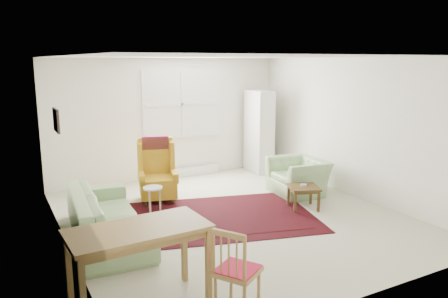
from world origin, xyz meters
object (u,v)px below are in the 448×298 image
desk (140,268)px  armchair (298,173)px  stool (153,199)px  wingback_chair (157,170)px  sofa (107,207)px  coffee_table (303,197)px  desk_chair (237,269)px  cabinet (259,132)px

desk → armchair: bearing=31.9°
stool → desk: (-1.07, -2.68, 0.22)m
wingback_chair → stool: bearing=-103.5°
sofa → coffee_table: 3.22m
sofa → wingback_chair: 1.73m
sofa → wingback_chair: wingback_chair is taller
stool → desk_chair: 3.19m
cabinet → wingback_chair: bearing=-159.6°
stool → desk: size_ratio=0.31×
coffee_table → desk: desk is taller
armchair → stool: armchair is taller
armchair → wingback_chair: wingback_chair is taller
armchair → desk: bearing=-52.2°
sofa → cabinet: (3.90, 2.16, 0.44)m
wingback_chair → coffee_table: wingback_chair is taller
armchair → coffee_table: (-0.45, -0.73, -0.19)m
armchair → stool: bearing=-90.8°
desk → desk_chair: (0.83, -0.50, 0.02)m
armchair → desk_chair: 4.12m
sofa → wingback_chair: (1.19, 1.25, 0.10)m
wingback_chair → armchair: bearing=-4.2°
sofa → desk_chair: 2.53m
coffee_table → cabinet: (0.70, 2.47, 0.71)m
armchair → coffee_table: 0.88m
armchair → desk_chair: (-2.96, -2.85, 0.06)m
stool → desk_chair: desk_chair is taller
wingback_chair → desk: wingback_chair is taller
cabinet → desk_chair: cabinet is taller
stool → cabinet: cabinet is taller
sofa → coffee_table: (3.20, -0.31, -0.27)m
sofa → coffee_table: sofa is taller
armchair → cabinet: bearing=177.7°
desk → sofa: bearing=85.9°
armchair → stool: size_ratio=2.36×
armchair → stool: 2.75m
wingback_chair → stool: size_ratio=2.64×
desk → cabinet: bearing=45.4°
sofa → armchair: bearing=-78.9°
coffee_table → desk: size_ratio=0.35×
armchair → desk_chair: size_ratio=1.12×
wingback_chair → desk_chair: (-0.51, -3.68, -0.11)m
desk → desk_chair: bearing=-31.0°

